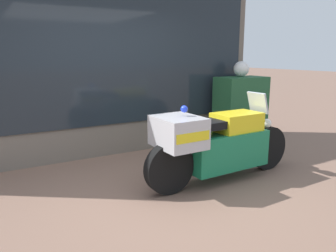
{
  "coord_description": "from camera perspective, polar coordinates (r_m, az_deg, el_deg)",
  "views": [
    {
      "loc": [
        -1.86,
        -3.44,
        1.72
      ],
      "look_at": [
        0.39,
        0.42,
        0.74
      ],
      "focal_mm": 35.0,
      "sensor_mm": 36.0,
      "label": 1
    }
  ],
  "objects": [
    {
      "name": "ground_plane",
      "position": [
        4.27,
        -1.68,
        -11.37
      ],
      "size": [
        60.0,
        60.0,
        0.0
      ],
      "primitive_type": "plane",
      "color": "#7A5B4C"
    },
    {
      "name": "shop_building",
      "position": [
        5.63,
        -15.74,
        12.9
      ],
      "size": [
        6.01,
        0.55,
        3.62
      ],
      "color": "#6B6056",
      "rests_on": "ground"
    },
    {
      "name": "window_display",
      "position": [
        6.04,
        -7.67,
        0.29
      ],
      "size": [
        4.63,
        0.3,
        1.96
      ],
      "color": "slate",
      "rests_on": "ground"
    },
    {
      "name": "paramedic_motorcycle",
      "position": [
        4.46,
        8.33,
        -2.87
      ],
      "size": [
        2.42,
        0.66,
        1.19
      ],
      "rotation": [
        0.0,
        0.0,
        0.02
      ],
      "color": "black",
      "rests_on": "ground"
    },
    {
      "name": "utility_cabinet",
      "position": [
        6.63,
        12.49,
        2.76
      ],
      "size": [
        0.99,
        0.55,
        1.29
      ],
      "primitive_type": "cube",
      "color": "#235633",
      "rests_on": "ground"
    },
    {
      "name": "white_helmet",
      "position": [
        6.62,
        12.65,
        9.68
      ],
      "size": [
        0.3,
        0.3,
        0.3
      ],
      "primitive_type": "sphere",
      "color": "white",
      "rests_on": "utility_cabinet"
    }
  ]
}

